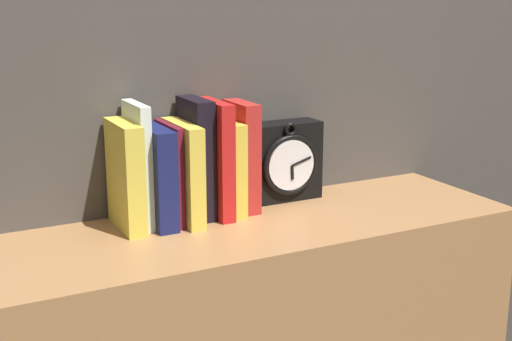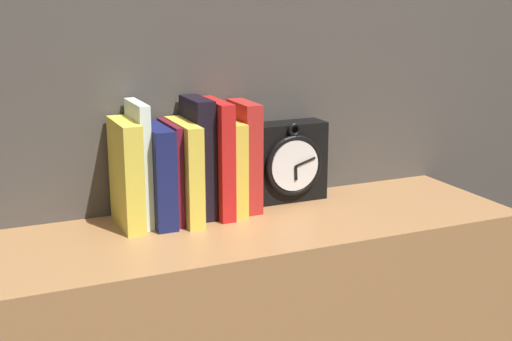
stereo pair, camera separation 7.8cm
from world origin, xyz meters
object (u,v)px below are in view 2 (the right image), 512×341
(book_slot1_white, at_px, (139,163))
(book_slot3_maroon, at_px, (171,172))
(book_slot5_black, at_px, (198,157))
(book_slot7_yellow, at_px, (230,167))
(book_slot0_yellow, at_px, (126,174))
(book_slot6_red, at_px, (217,158))
(clock, at_px, (287,162))
(book_slot4_yellow, at_px, (184,172))
(book_slot8_red, at_px, (245,156))
(book_slot2_navy, at_px, (157,175))

(book_slot1_white, relative_size, book_slot3_maroon, 1.22)
(book_slot5_black, height_order, book_slot7_yellow, book_slot5_black)
(book_slot0_yellow, distance_m, book_slot6_red, 0.19)
(clock, height_order, book_slot4_yellow, book_slot4_yellow)
(book_slot8_red, bearing_deg, book_slot1_white, -179.16)
(book_slot6_red, relative_size, book_slot8_red, 1.04)
(book_slot0_yellow, height_order, book_slot3_maroon, book_slot0_yellow)
(book_slot1_white, xyz_separation_m, book_slot3_maroon, (0.06, -0.01, -0.02))
(book_slot1_white, distance_m, book_slot7_yellow, 0.20)
(book_slot6_red, bearing_deg, book_slot0_yellow, -179.74)
(book_slot0_yellow, xyz_separation_m, book_slot6_red, (0.19, 0.00, 0.01))
(book_slot0_yellow, relative_size, book_slot2_navy, 1.07)
(book_slot5_black, bearing_deg, clock, 5.30)
(book_slot0_yellow, bearing_deg, book_slot3_maroon, 2.52)
(book_slot0_yellow, distance_m, book_slot1_white, 0.04)
(clock, distance_m, book_slot7_yellow, 0.15)
(clock, xyz_separation_m, book_slot0_yellow, (-0.37, -0.03, 0.02))
(book_slot6_red, distance_m, book_slot8_red, 0.07)
(book_slot3_maroon, bearing_deg, book_slot4_yellow, -25.28)
(book_slot2_navy, height_order, book_slot6_red, book_slot6_red)
(book_slot7_yellow, distance_m, book_slot8_red, 0.04)
(book_slot2_navy, xyz_separation_m, book_slot8_red, (0.20, 0.02, 0.02))
(book_slot2_navy, relative_size, book_slot5_black, 0.81)
(book_slot1_white, bearing_deg, book_slot8_red, 0.84)
(book_slot3_maroon, bearing_deg, book_slot2_navy, -168.13)
(book_slot0_yellow, relative_size, book_slot4_yellow, 1.05)
(clock, bearing_deg, book_slot3_maroon, -174.29)
(book_slot1_white, xyz_separation_m, book_slot4_yellow, (0.09, -0.02, -0.02))
(book_slot5_black, height_order, book_slot8_red, book_slot5_black)
(book_slot1_white, relative_size, book_slot7_yellow, 1.26)
(book_slot1_white, bearing_deg, book_slot4_yellow, -11.29)
(book_slot0_yellow, xyz_separation_m, book_slot8_red, (0.26, 0.01, 0.01))
(book_slot2_navy, height_order, book_slot4_yellow, book_slot4_yellow)
(book_slot6_red, bearing_deg, book_slot3_maroon, 178.14)
(book_slot5_black, relative_size, book_slot6_red, 1.02)
(clock, distance_m, book_slot4_yellow, 0.26)
(book_slot0_yellow, bearing_deg, book_slot2_navy, -2.32)
(clock, bearing_deg, book_slot6_red, -170.17)
(clock, relative_size, book_slot8_red, 0.79)
(book_slot5_black, xyz_separation_m, book_slot8_red, (0.11, 0.00, -0.01))
(book_slot4_yellow, bearing_deg, book_slot6_red, 6.61)
(book_slot8_red, bearing_deg, book_slot6_red, -169.70)
(clock, height_order, book_slot1_white, book_slot1_white)
(book_slot3_maroon, xyz_separation_m, book_slot5_black, (0.06, 0.01, 0.02))
(book_slot7_yellow, bearing_deg, book_slot4_yellow, -172.25)
(book_slot6_red, height_order, book_slot8_red, book_slot6_red)
(book_slot1_white, height_order, book_slot2_navy, book_slot1_white)
(book_slot0_yellow, distance_m, book_slot4_yellow, 0.12)
(book_slot7_yellow, bearing_deg, book_slot5_black, 175.75)
(book_slot4_yellow, relative_size, book_slot5_black, 0.83)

